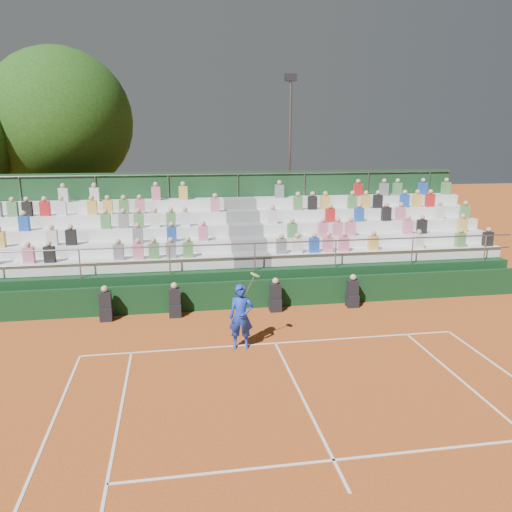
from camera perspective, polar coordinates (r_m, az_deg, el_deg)
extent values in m
plane|color=#B7521E|center=(14.83, 2.22, -9.94)|extent=(90.00, 90.00, 0.00)
cube|color=white|center=(14.83, 2.22, -9.92)|extent=(11.00, 0.06, 0.01)
cube|color=white|center=(12.03, 5.37, -15.89)|extent=(0.06, 6.40, 0.01)
cube|color=white|center=(10.18, 8.86, -22.05)|extent=(8.22, 0.06, 0.01)
cube|color=black|center=(17.60, 0.16, -4.34)|extent=(20.00, 0.15, 1.00)
cube|color=black|center=(17.21, -16.73, -6.35)|extent=(0.40, 0.40, 0.44)
cube|color=black|center=(17.05, -16.84, -4.83)|extent=(0.38, 0.25, 0.55)
sphere|color=tan|center=(16.94, -16.93, -3.61)|extent=(0.22, 0.22, 0.22)
cube|color=black|center=(17.05, -9.22, -6.12)|extent=(0.40, 0.40, 0.44)
cube|color=black|center=(16.89, -9.28, -4.59)|extent=(0.38, 0.25, 0.55)
sphere|color=tan|center=(16.78, -9.33, -3.36)|extent=(0.22, 0.22, 0.22)
cube|color=black|center=(17.36, 2.21, -5.58)|extent=(0.40, 0.40, 0.44)
cube|color=black|center=(17.21, 2.23, -4.07)|extent=(0.38, 0.25, 0.55)
sphere|color=tan|center=(17.10, 2.24, -2.86)|extent=(0.22, 0.22, 0.22)
cube|color=black|center=(18.10, 10.92, -5.02)|extent=(0.40, 0.40, 0.44)
cube|color=black|center=(17.96, 10.99, -3.56)|extent=(0.38, 0.25, 0.55)
sphere|color=tan|center=(17.85, 11.05, -2.40)|extent=(0.22, 0.22, 0.22)
cube|color=black|center=(20.51, -1.27, -1.45)|extent=(20.00, 5.20, 1.20)
cube|color=silver|center=(18.68, -17.00, -0.99)|extent=(9.30, 0.85, 0.42)
cube|color=silver|center=(20.20, 14.62, 0.24)|extent=(9.30, 0.85, 0.42)
cube|color=slate|center=(18.70, -0.56, -0.36)|extent=(1.40, 0.85, 0.42)
cube|color=silver|center=(19.40, -16.77, 0.84)|extent=(9.30, 0.85, 0.42)
cube|color=silver|center=(20.87, 13.76, 1.89)|extent=(9.30, 0.85, 0.42)
cube|color=slate|center=(19.43, -0.94, 1.43)|extent=(1.40, 0.85, 0.42)
cube|color=silver|center=(20.15, -16.56, 2.53)|extent=(9.30, 0.85, 0.42)
cube|color=silver|center=(21.56, 12.95, 3.44)|extent=(9.30, 0.85, 0.42)
cube|color=slate|center=(20.17, -1.30, 3.10)|extent=(1.40, 0.85, 0.42)
cube|color=silver|center=(20.91, -16.36, 4.09)|extent=(9.30, 0.85, 0.42)
cube|color=silver|center=(22.27, 12.19, 4.89)|extent=(9.30, 0.85, 0.42)
cube|color=slate|center=(20.93, -1.63, 4.65)|extent=(1.40, 0.85, 0.42)
cube|color=silver|center=(21.68, -16.17, 5.55)|extent=(9.30, 0.85, 0.42)
cube|color=silver|center=(23.00, 11.47, 6.25)|extent=(9.30, 0.85, 0.42)
cube|color=slate|center=(21.70, -1.94, 6.08)|extent=(1.40, 0.85, 0.42)
cube|color=#183F20|center=(22.35, -2.10, 3.99)|extent=(20.00, 0.12, 4.40)
cylinder|color=gray|center=(17.68, -0.13, 1.45)|extent=(20.00, 0.05, 0.05)
cylinder|color=gray|center=(22.00, -2.11, 9.35)|extent=(20.00, 0.05, 0.05)
cube|color=pink|center=(18.92, -24.52, 0.08)|extent=(0.36, 0.24, 0.56)
cube|color=black|center=(18.75, -22.52, 0.16)|extent=(0.36, 0.24, 0.56)
cube|color=slate|center=(18.35, -15.42, 0.44)|extent=(0.36, 0.24, 0.56)
cube|color=pink|center=(18.29, -13.31, 0.52)|extent=(0.36, 0.24, 0.56)
cube|color=#4C8C4C|center=(18.26, -11.59, 0.59)|extent=(0.36, 0.24, 0.56)
cube|color=slate|center=(18.24, -9.68, 0.66)|extent=(0.36, 0.24, 0.56)
cube|color=#4C8C4C|center=(18.24, -7.77, 0.74)|extent=(0.36, 0.24, 0.56)
cube|color=gold|center=(19.97, -27.24, 1.69)|extent=(0.36, 0.24, 0.56)
cube|color=silver|center=(19.49, -22.25, 1.93)|extent=(0.36, 0.24, 0.56)
cube|color=black|center=(19.36, -20.38, 2.01)|extent=(0.36, 0.24, 0.56)
cube|color=slate|center=(19.04, -13.35, 2.32)|extent=(0.36, 0.24, 0.56)
cube|color=#1E4CB2|center=(18.99, -9.61, 2.47)|extent=(0.36, 0.24, 0.56)
cube|color=pink|center=(19.01, -6.05, 2.60)|extent=(0.36, 0.24, 0.56)
cube|color=#1E4CB2|center=(20.52, -24.97, 3.40)|extent=(0.36, 0.24, 0.56)
cube|color=#4C8C4C|center=(19.92, -16.78, 3.82)|extent=(0.36, 0.24, 0.56)
cube|color=slate|center=(19.85, -14.89, 3.91)|extent=(0.36, 0.24, 0.56)
cube|color=#4C8C4C|center=(19.80, -13.25, 3.98)|extent=(0.36, 0.24, 0.56)
cube|color=silver|center=(19.76, -11.46, 4.06)|extent=(0.36, 0.24, 0.56)
cube|color=#4C8C4C|center=(19.75, -9.67, 4.13)|extent=(0.36, 0.24, 0.56)
cube|color=silver|center=(19.75, -8.10, 4.19)|extent=(0.36, 0.24, 0.56)
cube|color=#4C8C4C|center=(21.43, -26.03, 4.82)|extent=(0.36, 0.24, 0.56)
cube|color=black|center=(21.29, -24.67, 4.90)|extent=(0.36, 0.24, 0.56)
cube|color=red|center=(21.12, -22.97, 5.01)|extent=(0.36, 0.24, 0.56)
cube|color=silver|center=(20.99, -21.32, 5.10)|extent=(0.36, 0.24, 0.56)
cube|color=gold|center=(20.78, -18.22, 5.28)|extent=(0.36, 0.24, 0.56)
cube|color=gold|center=(20.69, -16.56, 5.36)|extent=(0.36, 0.24, 0.56)
cube|color=#4C8C4C|center=(20.62, -14.85, 5.44)|extent=(0.36, 0.24, 0.56)
cube|color=pink|center=(20.57, -13.14, 5.52)|extent=(0.36, 0.24, 0.56)
cube|color=pink|center=(20.59, -4.70, 5.84)|extent=(0.36, 0.24, 0.56)
cube|color=silver|center=(21.78, -21.14, 6.51)|extent=(0.36, 0.24, 0.56)
cube|color=silver|center=(21.56, -17.96, 6.70)|extent=(0.36, 0.24, 0.56)
cube|color=pink|center=(21.33, -11.36, 7.02)|extent=(0.36, 0.24, 0.56)
cube|color=gold|center=(21.32, -8.33, 7.14)|extent=(0.36, 0.24, 0.56)
cube|color=slate|center=(18.65, 2.93, 1.12)|extent=(0.36, 0.24, 0.56)
cube|color=silver|center=(18.78, 4.72, 1.18)|extent=(0.36, 0.24, 0.56)
cube|color=#1E4CB2|center=(18.95, 6.65, 1.25)|extent=(0.36, 0.24, 0.56)
cube|color=pink|center=(19.11, 8.23, 1.30)|extent=(0.36, 0.24, 0.56)
cube|color=pink|center=(19.30, 10.00, 1.36)|extent=(0.36, 0.24, 0.56)
cube|color=gold|center=(19.72, 13.25, 1.46)|extent=(0.36, 0.24, 0.56)
cube|color=silver|center=(20.50, 18.06, 1.60)|extent=(0.36, 0.24, 0.56)
cube|color=#4C8C4C|center=(21.37, 22.31, 1.72)|extent=(0.36, 0.24, 0.56)
cube|color=black|center=(22.01, 24.96, 1.78)|extent=(0.36, 0.24, 0.56)
cube|color=#4C8C4C|center=(19.51, 4.15, 2.92)|extent=(0.36, 0.24, 0.56)
cube|color=pink|center=(19.83, 7.64, 3.01)|extent=(0.36, 0.24, 0.56)
cube|color=pink|center=(20.01, 9.30, 3.04)|extent=(0.36, 0.24, 0.56)
cube|color=pink|center=(20.19, 10.74, 3.08)|extent=(0.36, 0.24, 0.56)
cube|color=pink|center=(21.13, 16.94, 3.19)|extent=(0.36, 0.24, 0.56)
cube|color=black|center=(21.41, 18.41, 3.21)|extent=(0.36, 0.24, 0.56)
cube|color=gold|center=(22.30, 22.51, 3.25)|extent=(0.36, 0.24, 0.56)
cube|color=silver|center=(20.12, 1.90, 4.49)|extent=(0.36, 0.24, 0.56)
cube|color=red|center=(20.72, 8.46, 4.61)|extent=(0.36, 0.24, 0.56)
cube|color=#1E4CB2|center=(21.13, 11.69, 4.65)|extent=(0.36, 0.24, 0.56)
cube|color=black|center=(21.58, 14.66, 4.67)|extent=(0.36, 0.24, 0.56)
cube|color=pink|center=(21.85, 16.19, 4.68)|extent=(0.36, 0.24, 0.56)
cube|color=silver|center=(22.65, 20.21, 4.68)|extent=(0.36, 0.24, 0.56)
cube|color=#4C8C4C|center=(23.26, 22.76, 4.67)|extent=(0.36, 0.24, 0.56)
cube|color=#4C8C4C|center=(21.16, 4.81, 6.04)|extent=(0.36, 0.24, 0.56)
cube|color=black|center=(21.32, 6.46, 6.06)|extent=(0.36, 0.24, 0.56)
cube|color=gold|center=(21.48, 7.91, 6.07)|extent=(0.36, 0.24, 0.56)
cube|color=#4C8C4C|center=(21.86, 10.94, 6.09)|extent=(0.36, 0.24, 0.56)
cube|color=gold|center=(22.08, 12.42, 6.09)|extent=(0.36, 0.24, 0.56)
cube|color=black|center=(22.28, 13.74, 6.08)|extent=(0.36, 0.24, 0.56)
cube|color=#1E4CB2|center=(22.79, 16.60, 6.06)|extent=(0.36, 0.24, 0.56)
cube|color=gold|center=(23.05, 17.92, 6.05)|extent=(0.36, 0.24, 0.56)
cube|color=red|center=(23.33, 19.26, 6.03)|extent=(0.36, 0.24, 0.56)
cube|color=slate|center=(21.79, 2.69, 7.40)|extent=(0.36, 0.24, 0.56)
cube|color=red|center=(22.80, 11.57, 7.42)|extent=(0.36, 0.24, 0.56)
cube|color=slate|center=(23.25, 14.40, 7.39)|extent=(0.36, 0.24, 0.56)
cube|color=#4C8C4C|center=(23.52, 15.85, 7.36)|extent=(0.36, 0.24, 0.56)
cube|color=#1E4CB2|center=(24.06, 18.50, 7.31)|extent=(0.36, 0.24, 0.56)
cube|color=#4C8C4C|center=(24.61, 20.87, 7.24)|extent=(0.36, 0.24, 0.56)
imported|color=#1734B2|center=(14.20, -1.71, -6.94)|extent=(0.74, 0.54, 1.88)
cylinder|color=gray|center=(13.94, -0.72, -3.37)|extent=(0.26, 0.03, 0.51)
cylinder|color=#E5D866|center=(13.88, -0.11, -2.16)|extent=(0.26, 0.28, 0.14)
cylinder|color=#352013|center=(26.99, -20.64, 4.18)|extent=(0.50, 0.50, 3.84)
sphere|color=#193B10|center=(26.70, -21.49, 14.12)|extent=(6.90, 6.90, 6.90)
cylinder|color=gray|center=(26.48, 3.83, 10.03)|extent=(0.16, 0.16, 8.59)
cube|color=black|center=(26.58, 4.00, 19.69)|extent=(0.60, 0.25, 0.35)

